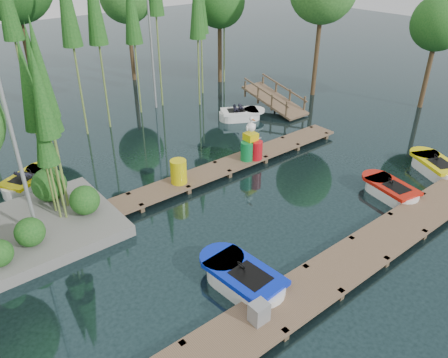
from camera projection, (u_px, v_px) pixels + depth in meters
ground_plane at (222, 216)px, 15.35m from camera, size 90.00×90.00×0.00m
near_dock at (323, 279)px, 12.18m from camera, size 18.00×1.50×0.50m
far_dock at (202, 175)px, 17.48m from camera, size 15.00×1.20×0.50m
tree_screen at (27, 3)px, 18.42m from camera, size 34.42×18.53×10.31m
lamp_island at (8, 118)px, 11.94m from camera, size 0.30×0.30×7.25m
lamp_rear at (150, 30)px, 22.91m from camera, size 0.30×0.30×7.25m
ramp at (274, 100)px, 24.41m from camera, size 1.50×3.94×1.49m
boat_blue at (243, 280)px, 12.12m from camera, size 1.49×2.93×0.96m
boat_red at (390, 191)px, 16.40m from camera, size 1.52×2.60×0.82m
boat_yellow_near at (435, 167)px, 18.05m from camera, size 2.20×2.87×0.88m
boat_yellow_far at (28, 181)px, 16.98m from camera, size 2.68×2.19×1.23m
boat_white_far at (240, 115)px, 23.27m from camera, size 2.69×2.16×1.17m
utility_cabinet at (259, 312)px, 10.67m from camera, size 0.45×0.38×0.55m
yellow_barrel at (179, 172)px, 16.60m from camera, size 0.63×0.63×0.94m
drum_cluster at (252, 146)px, 18.45m from camera, size 1.07×0.98×1.85m
seagull_post at (257, 142)px, 18.80m from camera, size 0.49×0.26×0.78m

